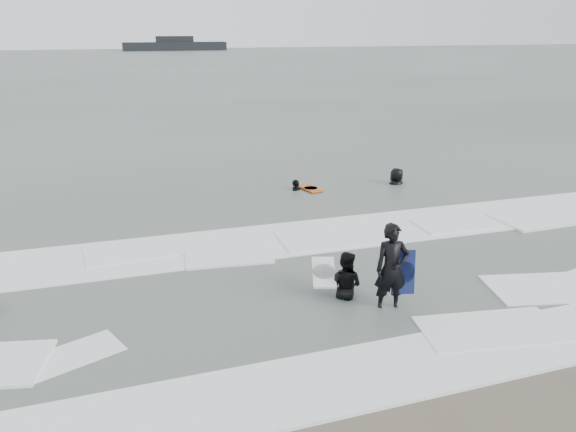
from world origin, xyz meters
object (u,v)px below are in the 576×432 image
object	(u,v)px
surfer_wading	(345,298)
surfer_right_near	(296,191)
vessel_horizon	(175,45)
surfer_right_far	(396,185)
surfer_centre	(389,310)

from	to	relation	value
surfer_wading	surfer_right_near	bearing A→B (deg)	-57.11
vessel_horizon	surfer_right_far	bearing A→B (deg)	-93.26
surfer_wading	surfer_right_far	xyz separation A→B (m)	(5.59, 8.11, 0.00)
surfer_right_near	surfer_wading	bearing A→B (deg)	39.41
surfer_centre	vessel_horizon	size ratio (longest dim) A/B	0.07
surfer_centre	surfer_wading	bearing A→B (deg)	137.90
surfer_wading	surfer_right_far	distance (m)	9.85
surfer_right_near	vessel_horizon	xyz separation A→B (m)	(11.62, 134.76, 1.33)
surfer_wading	surfer_right_near	world-z (taller)	surfer_wading
surfer_centre	surfer_right_far	distance (m)	10.19
surfer_wading	vessel_horizon	xyz separation A→B (m)	(13.29, 143.26, 1.33)
vessel_horizon	surfer_right_near	bearing A→B (deg)	-94.93
vessel_horizon	surfer_wading	bearing A→B (deg)	-95.30
surfer_centre	surfer_wading	xyz separation A→B (m)	(-0.68, 0.82, 0.00)
surfer_wading	surfer_right_far	bearing A→B (deg)	-80.52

